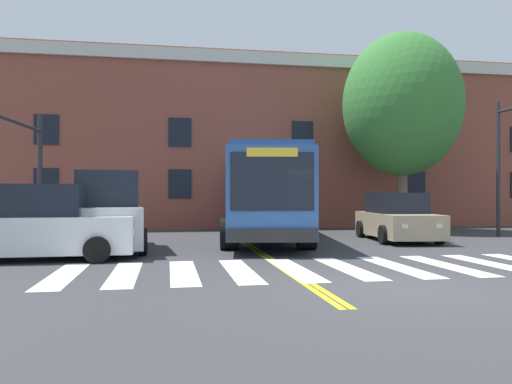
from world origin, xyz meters
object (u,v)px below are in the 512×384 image
at_px(city_bus, 263,193).
at_px(car_silver_near_lane, 108,214).
at_px(traffic_light_far_corner, 18,154).
at_px(street_tree_curbside_large, 402,105).
at_px(car_tan_far_lane, 397,219).
at_px(car_white_cross_street, 45,226).
at_px(car_red_behind_bus, 222,210).

relative_size(city_bus, car_silver_near_lane, 2.20).
xyz_separation_m(traffic_light_far_corner, street_tree_curbside_large, (15.18, 4.93, 2.88)).
bearing_deg(car_tan_far_lane, car_silver_near_lane, -170.92).
height_order(car_silver_near_lane, car_white_cross_street, car_silver_near_lane).
bearing_deg(city_bus, traffic_light_far_corner, -166.88).
distance_m(city_bus, traffic_light_far_corner, 8.41).
distance_m(city_bus, street_tree_curbside_large, 8.72).
height_order(car_tan_far_lane, traffic_light_far_corner, traffic_light_far_corner).
relative_size(car_silver_near_lane, traffic_light_far_corner, 1.14).
bearing_deg(city_bus, car_red_behind_bus, 92.56).
relative_size(car_tan_far_lane, traffic_light_far_corner, 1.08).
distance_m(car_silver_near_lane, traffic_light_far_corner, 3.44).
relative_size(car_tan_far_lane, car_red_behind_bus, 1.03).
xyz_separation_m(city_bus, car_silver_near_lane, (-5.33, -2.72, -0.63)).
xyz_separation_m(city_bus, car_white_cross_street, (-6.65, -4.71, -0.87)).
height_order(city_bus, car_white_cross_street, city_bus).
bearing_deg(car_tan_far_lane, car_white_cross_street, -162.52).
bearing_deg(city_bus, car_tan_far_lane, -12.93).
relative_size(car_white_cross_street, traffic_light_far_corner, 1.00).
bearing_deg(car_white_cross_street, street_tree_curbside_large, 29.47).
bearing_deg(street_tree_curbside_large, car_red_behind_bus, 134.46).
distance_m(city_bus, car_silver_near_lane, 6.02).
bearing_deg(street_tree_curbside_large, car_tan_far_lane, -118.62).
bearing_deg(traffic_light_far_corner, city_bus, 13.12).
relative_size(car_red_behind_bus, car_white_cross_street, 1.05).
bearing_deg(street_tree_curbside_large, traffic_light_far_corner, -162.01).
distance_m(car_silver_near_lane, car_tan_far_lane, 10.27).
height_order(car_silver_near_lane, car_tan_far_lane, car_silver_near_lane).
xyz_separation_m(car_silver_near_lane, car_red_behind_bus, (4.85, 13.46, -0.33)).
distance_m(car_tan_far_lane, car_white_cross_street, 12.02).
bearing_deg(car_red_behind_bus, city_bus, -87.44).
distance_m(car_white_cross_street, traffic_light_far_corner, 3.80).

